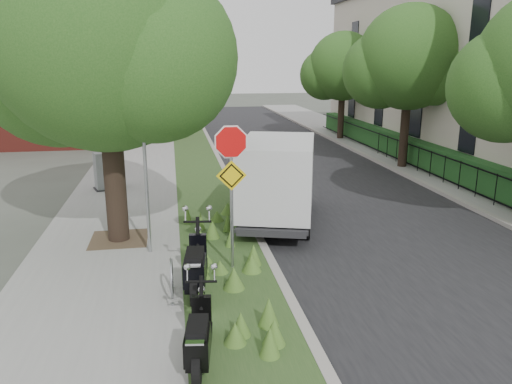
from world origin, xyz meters
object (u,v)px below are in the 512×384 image
(scooter_far, at_px, (196,272))
(utility_cabinet, at_px, (108,171))
(box_truck, at_px, (279,176))
(scooter_near, at_px, (199,344))
(sign_assembly, at_px, (231,168))

(scooter_far, relative_size, utility_cabinet, 1.49)
(scooter_far, distance_m, box_truck, 5.06)
(scooter_near, height_order, box_truck, box_truck)
(scooter_near, height_order, utility_cabinet, utility_cabinet)
(sign_assembly, bearing_deg, scooter_far, -126.58)
(box_truck, bearing_deg, scooter_near, -111.25)
(scooter_far, xyz_separation_m, box_truck, (2.53, 4.31, 0.79))
(sign_assembly, distance_m, utility_cabinet, 8.43)
(scooter_far, bearing_deg, box_truck, 59.58)
(utility_cabinet, bearing_deg, scooter_far, -73.37)
(box_truck, bearing_deg, sign_assembly, -118.01)
(sign_assembly, height_order, scooter_near, sign_assembly)
(sign_assembly, xyz_separation_m, scooter_near, (-0.92, -3.55, -1.82))
(box_truck, bearing_deg, utility_cabinet, 139.65)
(utility_cabinet, bearing_deg, box_truck, -40.35)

